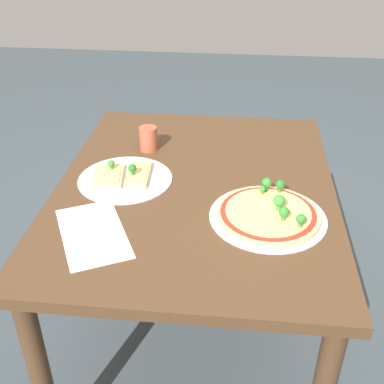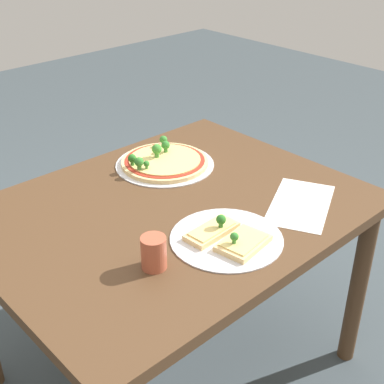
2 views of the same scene
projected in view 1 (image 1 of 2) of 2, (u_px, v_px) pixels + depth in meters
ground_plane at (195, 331)px, 1.96m from camera, size 8.00×8.00×0.00m
dining_table at (196, 207)px, 1.64m from camera, size 1.15×0.91×0.70m
pizza_tray_whole at (269, 213)px, 1.42m from camera, size 0.35×0.35×0.07m
pizza_tray_slice at (123, 177)px, 1.61m from camera, size 0.32×0.32×0.06m
drinking_cup at (148, 139)px, 1.78m from camera, size 0.07×0.07×0.09m
paper_menu at (93, 233)px, 1.36m from camera, size 0.35×0.29×0.00m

